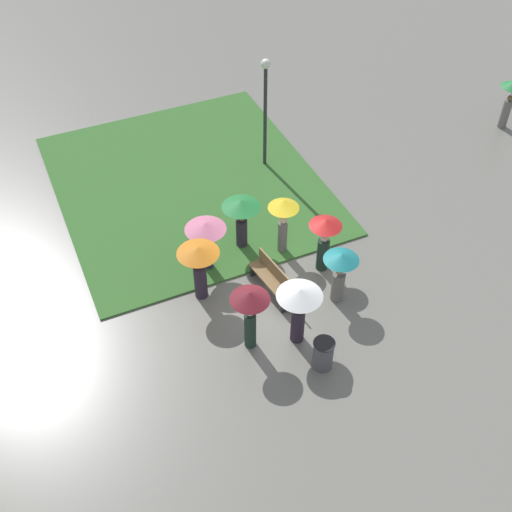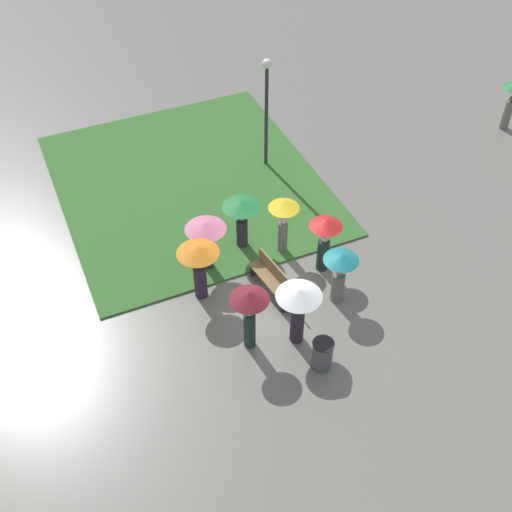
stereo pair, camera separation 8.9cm
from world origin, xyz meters
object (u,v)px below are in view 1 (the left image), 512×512
at_px(park_bench, 274,279).
at_px(crowd_person_red, 324,236).
at_px(lone_walker_near_lawn, 511,95).
at_px(crowd_person_white, 299,303).
at_px(crowd_person_orange, 199,262).
at_px(crowd_person_green, 241,213).
at_px(trash_bin, 323,354).
at_px(crowd_person_teal, 340,270).
at_px(crowd_person_yellow, 283,214).
at_px(lamp_post, 265,99).
at_px(crowd_person_maroon, 250,307).
at_px(crowd_person_pink, 206,233).

distance_m(park_bench, crowd_person_red, 1.89).
distance_m(crowd_person_red, lone_walker_near_lawn, 10.61).
bearing_deg(lone_walker_near_lawn, crowd_person_white, -55.89).
relative_size(crowd_person_orange, crowd_person_green, 1.06).
bearing_deg(trash_bin, crowd_person_teal, 141.80).
bearing_deg(crowd_person_yellow, lone_walker_near_lawn, -3.01).
xyz_separation_m(park_bench, lone_walker_near_lawn, (-4.13, 11.57, 0.86)).
bearing_deg(crowd_person_teal, lamp_post, 27.76).
height_order(lamp_post, crowd_person_white, lamp_post).
bearing_deg(crowd_person_maroon, lone_walker_near_lawn, 17.87).
distance_m(crowd_person_orange, crowd_person_yellow, 2.96).
xyz_separation_m(crowd_person_white, crowd_person_pink, (-3.46, -1.19, -0.03)).
bearing_deg(park_bench, crowd_person_yellow, 137.84).
relative_size(lamp_post, crowd_person_orange, 2.15).
distance_m(lamp_post, crowd_person_green, 4.46).
bearing_deg(park_bench, crowd_person_green, 174.31).
xyz_separation_m(trash_bin, lone_walker_near_lawn, (-7.01, 11.55, 0.88)).
xyz_separation_m(trash_bin, crowd_person_pink, (-4.50, -1.39, 0.91)).
relative_size(crowd_person_red, crowd_person_green, 1.05).
relative_size(crowd_person_orange, crowd_person_maroon, 0.92).
bearing_deg(park_bench, crowd_person_pink, -147.78).
height_order(trash_bin, crowd_person_orange, crowd_person_orange).
bearing_deg(trash_bin, crowd_person_orange, -151.06).
bearing_deg(crowd_person_orange, lone_walker_near_lawn, 76.00).
distance_m(crowd_person_green, lone_walker_near_lawn, 11.83).
distance_m(park_bench, crowd_person_green, 2.26).
bearing_deg(lamp_post, trash_bin, -15.09).
xyz_separation_m(crowd_person_green, lone_walker_near_lawn, (-2.04, 11.65, 0.03)).
bearing_deg(park_bench, crowd_person_maroon, -50.41).
xyz_separation_m(crowd_person_red, crowd_person_pink, (-1.37, -3.07, 0.12)).
distance_m(crowd_person_red, crowd_person_white, 2.81).
xyz_separation_m(crowd_person_white, crowd_person_teal, (-0.82, 1.67, -0.25)).
bearing_deg(crowd_person_green, lone_walker_near_lawn, 175.83).
distance_m(crowd_person_white, crowd_person_teal, 1.88).
bearing_deg(crowd_person_teal, crowd_person_white, 151.08).
bearing_deg(crowd_person_teal, crowd_person_orange, 98.87).
bearing_deg(crowd_person_maroon, park_bench, 41.78).
bearing_deg(lamp_post, crowd_person_maroon, -27.40).
distance_m(lamp_post, crowd_person_pink, 5.57).
xyz_separation_m(lamp_post, trash_bin, (8.50, -2.29, -2.15)).
height_order(park_bench, crowd_person_green, crowd_person_green).
distance_m(crowd_person_orange, crowd_person_maroon, 2.24).
bearing_deg(crowd_person_orange, crowd_person_teal, 35.68).
bearing_deg(crowd_person_white, crowd_person_yellow, -94.52).
relative_size(lamp_post, crowd_person_yellow, 2.03).
distance_m(crowd_person_green, crowd_person_teal, 3.48).
distance_m(trash_bin, crowd_person_green, 5.04).
bearing_deg(crowd_person_green, crowd_person_yellow, 130.42).
distance_m(crowd_person_red, crowd_person_green, 2.56).
relative_size(park_bench, crowd_person_red, 1.01).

